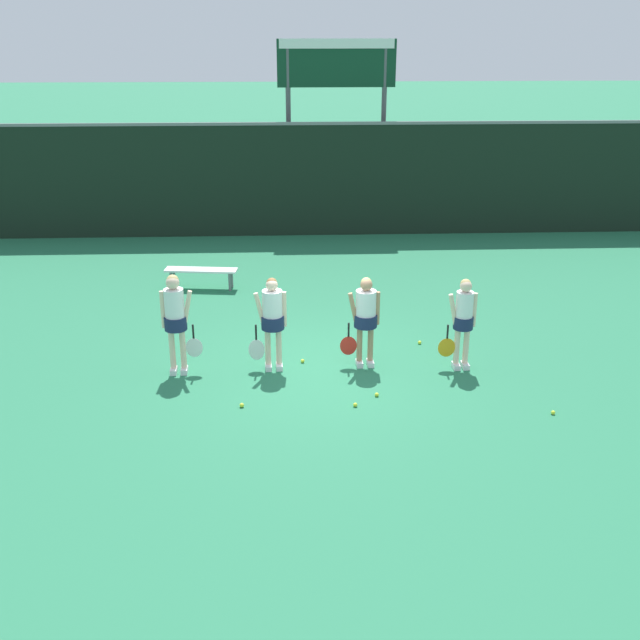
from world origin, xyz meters
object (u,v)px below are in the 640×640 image
(scoreboard, at_px, (336,84))
(tennis_ball_4, at_px, (242,405))
(player_1, at_px, (272,316))
(player_2, at_px, (365,314))
(player_0, at_px, (175,315))
(player_3, at_px, (463,317))
(tennis_ball_2, at_px, (553,413))
(tennis_ball_3, at_px, (377,395))
(tennis_ball_5, at_px, (303,361))
(tennis_ball_1, at_px, (420,342))
(bench_courtside, at_px, (201,272))
(tennis_ball_0, at_px, (355,405))

(scoreboard, xyz_separation_m, tennis_ball_4, (-2.19, -11.21, -4.05))
(player_1, relative_size, player_2, 1.03)
(player_0, height_order, player_3, player_0)
(tennis_ball_2, distance_m, tennis_ball_3, 2.77)
(tennis_ball_4, height_order, tennis_ball_5, tennis_ball_4)
(tennis_ball_4, relative_size, tennis_ball_5, 1.05)
(player_0, xyz_separation_m, player_1, (1.63, 0.09, -0.08))
(player_2, distance_m, tennis_ball_3, 1.54)
(tennis_ball_3, xyz_separation_m, tennis_ball_5, (-1.18, 1.36, 0.00))
(player_0, relative_size, tennis_ball_3, 26.42)
(player_2, xyz_separation_m, tennis_ball_1, (1.14, 0.88, -0.93))
(tennis_ball_4, bearing_deg, bench_courtside, 101.86)
(player_2, height_order, tennis_ball_1, player_2)
(player_0, relative_size, player_2, 1.09)
(player_1, bearing_deg, tennis_ball_3, -37.04)
(scoreboard, distance_m, tennis_ball_2, 12.63)
(player_3, distance_m, tennis_ball_3, 2.11)
(bench_courtside, distance_m, tennis_ball_0, 6.59)
(player_3, bearing_deg, scoreboard, 95.77)
(player_3, height_order, tennis_ball_0, player_3)
(player_3, bearing_deg, tennis_ball_2, -61.76)
(bench_courtside, height_order, player_2, player_2)
(scoreboard, relative_size, tennis_ball_4, 74.76)
(tennis_ball_3, bearing_deg, scoreboard, 89.92)
(bench_courtside, bearing_deg, player_3, -35.28)
(scoreboard, height_order, tennis_ball_0, scoreboard)
(player_2, relative_size, tennis_ball_5, 24.18)
(player_2, distance_m, tennis_ball_2, 3.50)
(player_2, distance_m, tennis_ball_1, 1.71)
(scoreboard, distance_m, tennis_ball_4, 12.12)
(player_0, distance_m, tennis_ball_3, 3.64)
(bench_courtside, height_order, tennis_ball_3, bench_courtside)
(player_3, distance_m, tennis_ball_5, 2.93)
(player_3, bearing_deg, player_0, 176.50)
(scoreboard, distance_m, tennis_ball_1, 9.78)
(tennis_ball_4, bearing_deg, tennis_ball_1, 36.21)
(tennis_ball_0, xyz_separation_m, tennis_ball_5, (-0.80, 1.69, -0.00))
(tennis_ball_5, bearing_deg, tennis_ball_2, -28.38)
(player_1, distance_m, tennis_ball_5, 1.10)
(player_3, height_order, tennis_ball_1, player_3)
(tennis_ball_2, distance_m, tennis_ball_4, 4.87)
(tennis_ball_3, bearing_deg, tennis_ball_2, -15.05)
(tennis_ball_4, bearing_deg, tennis_ball_5, 58.48)
(bench_courtside, height_order, player_0, player_0)
(tennis_ball_2, bearing_deg, scoreboard, 102.83)
(scoreboard, relative_size, tennis_ball_0, 78.02)
(tennis_ball_2, relative_size, tennis_ball_5, 0.97)
(bench_courtside, distance_m, tennis_ball_3, 6.49)
(tennis_ball_0, xyz_separation_m, tennis_ball_4, (-1.80, 0.06, 0.00))
(tennis_ball_5, bearing_deg, player_0, -172.17)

